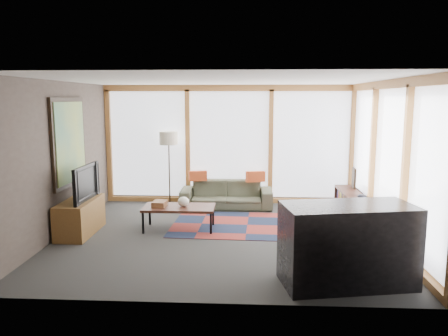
# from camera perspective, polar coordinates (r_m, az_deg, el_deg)

# --- Properties ---
(ground) EXTENTS (5.50, 5.50, 0.00)m
(ground) POSITION_cam_1_polar(r_m,az_deg,el_deg) (7.52, -0.17, -8.79)
(ground) COLOR #292827
(ground) RESTS_ON ground
(room_envelope) EXTENTS (5.52, 5.02, 2.62)m
(room_envelope) POSITION_cam_1_polar(r_m,az_deg,el_deg) (7.74, 3.73, 3.38)
(room_envelope) COLOR #40342E
(room_envelope) RESTS_ON ground
(rug) EXTENTS (2.81, 1.87, 0.01)m
(rug) POSITION_cam_1_polar(r_m,az_deg,el_deg) (8.10, 3.07, -7.45)
(rug) COLOR maroon
(rug) RESTS_ON ground
(sofa) EXTENTS (1.95, 0.79, 0.57)m
(sofa) POSITION_cam_1_polar(r_m,az_deg,el_deg) (9.32, 0.31, -3.47)
(sofa) COLOR #383A29
(sofa) RESTS_ON ground
(pillow_left) EXTENTS (0.40, 0.20, 0.21)m
(pillow_left) POSITION_cam_1_polar(r_m,az_deg,el_deg) (9.34, -3.43, -1.03)
(pillow_left) COLOR #B4431D
(pillow_left) RESTS_ON sofa
(pillow_right) EXTENTS (0.42, 0.21, 0.22)m
(pillow_right) POSITION_cam_1_polar(r_m,az_deg,el_deg) (9.24, 4.13, -1.11)
(pillow_right) COLOR #B4431D
(pillow_right) RESTS_ON sofa
(floor_lamp) EXTENTS (0.40, 0.40, 1.60)m
(floor_lamp) POSITION_cam_1_polar(r_m,az_deg,el_deg) (9.59, -7.17, -0.03)
(floor_lamp) COLOR black
(floor_lamp) RESTS_ON ground
(coffee_table) EXTENTS (1.26, 0.63, 0.42)m
(coffee_table) POSITION_cam_1_polar(r_m,az_deg,el_deg) (7.83, -5.87, -6.50)
(coffee_table) COLOR black
(coffee_table) RESTS_ON ground
(book_stack) EXTENTS (0.25, 0.30, 0.09)m
(book_stack) POSITION_cam_1_polar(r_m,az_deg,el_deg) (7.83, -8.42, -4.63)
(book_stack) COLOR brown
(book_stack) RESTS_ON coffee_table
(vase) EXTENTS (0.24, 0.24, 0.17)m
(vase) POSITION_cam_1_polar(r_m,az_deg,el_deg) (7.76, -5.32, -4.39)
(vase) COLOR silver
(vase) RESTS_ON coffee_table
(bookshelf) EXTENTS (0.38, 2.09, 0.52)m
(bookshelf) POSITION_cam_1_polar(r_m,az_deg,el_deg) (8.54, 16.77, -5.18)
(bookshelf) COLOR black
(bookshelf) RESTS_ON ground
(bowl_a) EXTENTS (0.20, 0.20, 0.09)m
(bowl_a) POSITION_cam_1_polar(r_m,az_deg,el_deg) (7.96, 17.97, -4.00)
(bowl_a) COLOR black
(bowl_a) RESTS_ON bookshelf
(bowl_b) EXTENTS (0.19, 0.19, 0.08)m
(bowl_b) POSITION_cam_1_polar(r_m,az_deg,el_deg) (8.26, 17.56, -3.54)
(bowl_b) COLOR black
(bowl_b) RESTS_ON bookshelf
(shelf_picture) EXTENTS (0.07, 0.31, 0.41)m
(shelf_picture) POSITION_cam_1_polar(r_m,az_deg,el_deg) (9.15, 16.61, -1.27)
(shelf_picture) COLOR black
(shelf_picture) RESTS_ON bookshelf
(tv_console) EXTENTS (0.49, 1.18, 0.59)m
(tv_console) POSITION_cam_1_polar(r_m,az_deg,el_deg) (7.94, -18.27, -6.08)
(tv_console) COLOR brown
(tv_console) RESTS_ON ground
(television) EXTENTS (0.16, 1.05, 0.61)m
(television) POSITION_cam_1_polar(r_m,az_deg,el_deg) (7.81, -18.23, -1.82)
(television) COLOR black
(television) RESTS_ON tv_console
(bar_counter) EXTENTS (1.71, 1.03, 1.02)m
(bar_counter) POSITION_cam_1_polar(r_m,az_deg,el_deg) (5.71, 15.82, -9.63)
(bar_counter) COLOR black
(bar_counter) RESTS_ON ground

